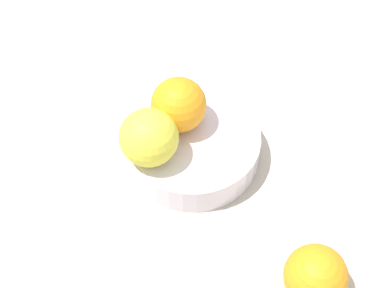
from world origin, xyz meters
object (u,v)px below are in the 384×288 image
object	(u,v)px
orange_in_bowl_0	(179,105)
orange_in_bowl_1	(149,137)
orange_loose_0	(316,276)
fruit_bowl	(192,147)

from	to	relation	value
orange_in_bowl_0	orange_in_bowl_1	world-z (taller)	orange_in_bowl_1
orange_loose_0	orange_in_bowl_0	bearing A→B (deg)	-92.07
orange_in_bowl_0	orange_in_bowl_1	size ratio (longest dim) A/B	0.98
fruit_bowl	orange_in_bowl_1	xyz separation A→B (cm)	(5.08, -0.62, 5.01)
orange_in_bowl_1	fruit_bowl	bearing A→B (deg)	173.07
orange_in_bowl_1	orange_loose_0	world-z (taller)	orange_in_bowl_1
fruit_bowl	orange_in_bowl_0	size ratio (longest dim) A/B	2.50
fruit_bowl	orange_loose_0	xyz separation A→B (cm)	(0.76, 19.73, 1.27)
fruit_bowl	orange_loose_0	size ratio (longest dim) A/B	2.50
fruit_bowl	orange_loose_0	distance (cm)	19.78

